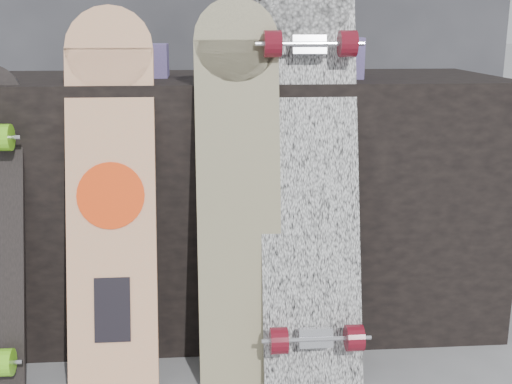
{
  "coord_description": "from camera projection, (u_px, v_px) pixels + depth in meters",
  "views": [
    {
      "loc": [
        -0.11,
        -1.53,
        0.96
      ],
      "look_at": [
        0.02,
        0.2,
        0.5
      ],
      "focal_mm": 45.0,
      "sensor_mm": 36.0,
      "label": 1
    }
  ],
  "objects": [
    {
      "name": "vendor_table",
      "position": [
        243.0,
        199.0,
        2.11
      ],
      "size": [
        1.6,
        0.6,
        0.8
      ],
      "primitive_type": "cube",
      "color": "black",
      "rests_on": "ground"
    },
    {
      "name": "merch_box_purple",
      "position": [
        138.0,
        61.0,
        1.95
      ],
      "size": [
        0.18,
        0.12,
        0.1
      ],
      "primitive_type": "cube",
      "color": "#433D7E",
      "rests_on": "vendor_table"
    },
    {
      "name": "merch_box_small",
      "position": [
        337.0,
        58.0,
        1.93
      ],
      "size": [
        0.14,
        0.14,
        0.12
      ],
      "primitive_type": "cube",
      "color": "#433D7E",
      "rests_on": "vendor_table"
    },
    {
      "name": "merch_box_flat",
      "position": [
        256.0,
        65.0,
        2.08
      ],
      "size": [
        0.22,
        0.1,
        0.06
      ],
      "primitive_type": "cube",
      "color": "#D1B78C",
      "rests_on": "vendor_table"
    },
    {
      "name": "longboard_geisha",
      "position": [
        111.0,
        190.0,
        1.69
      ],
      "size": [
        0.23,
        0.32,
        1.01
      ],
      "rotation": [
        -0.29,
        0.0,
        0.0
      ],
      "color": "tan",
      "rests_on": "ground"
    },
    {
      "name": "longboard_celtic",
      "position": [
        238.0,
        182.0,
        1.71
      ],
      "size": [
        0.22,
        0.22,
        1.03
      ],
      "rotation": [
        -0.2,
        0.0,
        0.0
      ],
      "color": "beige",
      "rests_on": "ground"
    },
    {
      "name": "longboard_cascadia",
      "position": [
        309.0,
        158.0,
        1.73
      ],
      "size": [
        0.27,
        0.39,
        1.17
      ],
      "rotation": [
        -0.27,
        0.0,
        0.0
      ],
      "color": "white",
      "rests_on": "ground"
    }
  ]
}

